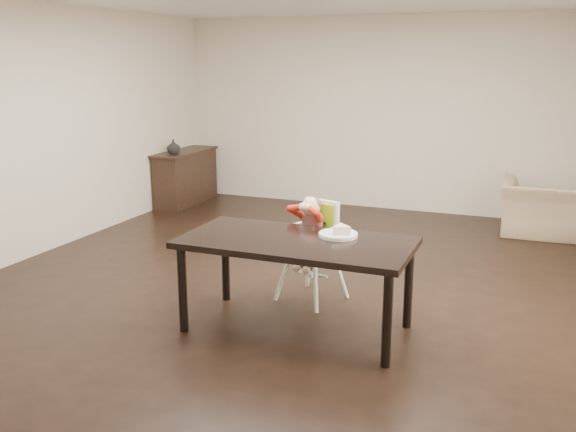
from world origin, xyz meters
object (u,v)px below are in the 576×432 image
Objects in this scene: dining_table at (297,249)px; high_chair at (314,227)px; sideboard at (186,177)px; armchair at (546,199)px.

high_chair is at bearing 98.42° from dining_table.
high_chair reaches higher than sideboard.
armchair is (1.81, 3.75, -0.22)m from dining_table.
high_chair is 4.27m from sideboard.
armchair is (1.92, 3.06, -0.22)m from high_chair.
dining_table is at bearing -63.73° from high_chair.
high_chair is at bearing 57.53° from armchair.
armchair is 0.82× the size of sideboard.
dining_table is at bearing 63.76° from armchair.
sideboard is (-3.06, 2.96, -0.27)m from high_chair.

